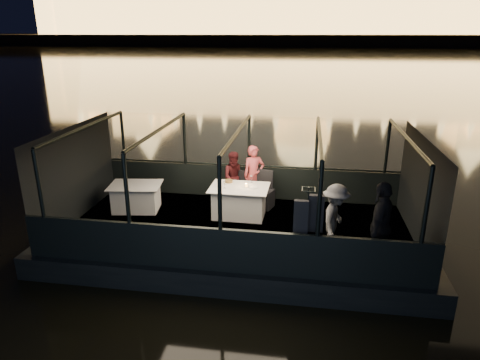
% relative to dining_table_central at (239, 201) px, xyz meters
% --- Properties ---
extents(river_water, '(500.00, 500.00, 0.00)m').
position_rel_dining_table_central_xyz_m(river_water, '(0.06, 79.33, -0.89)').
color(river_water, black).
rests_on(river_water, ground).
extents(boat_hull, '(8.60, 4.40, 1.00)m').
position_rel_dining_table_central_xyz_m(boat_hull, '(0.06, -0.67, -0.89)').
color(boat_hull, black).
rests_on(boat_hull, river_water).
extents(boat_deck, '(8.00, 4.00, 0.04)m').
position_rel_dining_table_central_xyz_m(boat_deck, '(0.06, -0.67, -0.41)').
color(boat_deck, black).
rests_on(boat_deck, boat_hull).
extents(gunwale_port, '(8.00, 0.08, 0.90)m').
position_rel_dining_table_central_xyz_m(gunwale_port, '(0.06, 1.33, 0.06)').
color(gunwale_port, black).
rests_on(gunwale_port, boat_deck).
extents(gunwale_starboard, '(8.00, 0.08, 0.90)m').
position_rel_dining_table_central_xyz_m(gunwale_starboard, '(0.06, -2.67, 0.06)').
color(gunwale_starboard, black).
rests_on(gunwale_starboard, boat_deck).
extents(cabin_glass_port, '(8.00, 0.02, 1.40)m').
position_rel_dining_table_central_xyz_m(cabin_glass_port, '(0.06, 1.33, 1.21)').
color(cabin_glass_port, '#99B2B2').
rests_on(cabin_glass_port, gunwale_port).
extents(cabin_glass_starboard, '(8.00, 0.02, 1.40)m').
position_rel_dining_table_central_xyz_m(cabin_glass_starboard, '(0.06, -2.67, 1.21)').
color(cabin_glass_starboard, '#99B2B2').
rests_on(cabin_glass_starboard, gunwale_starboard).
extents(cabin_roof_glass, '(8.00, 4.00, 0.02)m').
position_rel_dining_table_central_xyz_m(cabin_roof_glass, '(0.06, -0.67, 1.91)').
color(cabin_roof_glass, '#99B2B2').
rests_on(cabin_roof_glass, boat_deck).
extents(end_wall_fore, '(0.02, 4.00, 2.30)m').
position_rel_dining_table_central_xyz_m(end_wall_fore, '(-3.94, -0.67, 0.76)').
color(end_wall_fore, black).
rests_on(end_wall_fore, boat_deck).
extents(end_wall_aft, '(0.02, 4.00, 2.30)m').
position_rel_dining_table_central_xyz_m(end_wall_aft, '(4.06, -0.67, 0.76)').
color(end_wall_aft, black).
rests_on(end_wall_aft, boat_deck).
extents(canopy_ribs, '(8.00, 4.00, 2.30)m').
position_rel_dining_table_central_xyz_m(canopy_ribs, '(0.06, -0.67, 0.76)').
color(canopy_ribs, black).
rests_on(canopy_ribs, boat_deck).
extents(embankment, '(400.00, 140.00, 6.00)m').
position_rel_dining_table_central_xyz_m(embankment, '(0.06, 209.33, 0.11)').
color(embankment, '#423D33').
rests_on(embankment, ground).
extents(dining_table_central, '(1.46, 1.07, 0.77)m').
position_rel_dining_table_central_xyz_m(dining_table_central, '(0.00, 0.00, 0.00)').
color(dining_table_central, silver).
rests_on(dining_table_central, boat_deck).
extents(dining_table_aft, '(1.42, 1.12, 0.69)m').
position_rel_dining_table_central_xyz_m(dining_table_aft, '(-2.71, -0.03, 0.00)').
color(dining_table_aft, silver).
rests_on(dining_table_aft, boat_deck).
extents(chair_port_left, '(0.52, 0.52, 0.87)m').
position_rel_dining_table_central_xyz_m(chair_port_left, '(-0.12, 0.82, 0.06)').
color(chair_port_left, black).
rests_on(chair_port_left, boat_deck).
extents(chair_port_right, '(0.57, 0.57, 0.97)m').
position_rel_dining_table_central_xyz_m(chair_port_right, '(0.56, 0.64, 0.06)').
color(chair_port_right, black).
rests_on(chair_port_right, boat_deck).
extents(coat_stand, '(0.58, 0.51, 1.74)m').
position_rel_dining_table_central_xyz_m(coat_stand, '(1.67, -2.42, 0.51)').
color(coat_stand, black).
rests_on(coat_stand, boat_deck).
extents(person_woman_coral, '(0.68, 0.58, 1.58)m').
position_rel_dining_table_central_xyz_m(person_woman_coral, '(0.24, 0.95, 0.36)').
color(person_woman_coral, '#D04B4E').
rests_on(person_woman_coral, boat_deck).
extents(person_man_maroon, '(0.80, 0.69, 1.42)m').
position_rel_dining_table_central_xyz_m(person_man_maroon, '(-0.25, 0.85, 0.36)').
color(person_man_maroon, '#3C1014').
rests_on(person_man_maroon, boat_deck).
extents(passenger_stripe, '(0.77, 1.09, 1.52)m').
position_rel_dining_table_central_xyz_m(passenger_stripe, '(2.24, -1.60, 0.47)').
color(passenger_stripe, silver).
rests_on(passenger_stripe, boat_deck).
extents(passenger_dark, '(0.82, 1.15, 1.80)m').
position_rel_dining_table_central_xyz_m(passenger_dark, '(3.06, -2.07, 0.47)').
color(passenger_dark, black).
rests_on(passenger_dark, boat_deck).
extents(wine_bottle, '(0.09, 0.09, 0.31)m').
position_rel_dining_table_central_xyz_m(wine_bottle, '(-0.53, 0.04, 0.53)').
color(wine_bottle, '#143719').
rests_on(wine_bottle, dining_table_central).
extents(bread_basket, '(0.26, 0.26, 0.08)m').
position_rel_dining_table_central_xyz_m(bread_basket, '(-0.31, 0.27, 0.42)').
color(bread_basket, brown).
rests_on(bread_basket, dining_table_central).
extents(amber_candle, '(0.06, 0.06, 0.08)m').
position_rel_dining_table_central_xyz_m(amber_candle, '(0.17, 0.07, 0.42)').
color(amber_candle, '#FFA43F').
rests_on(amber_candle, dining_table_central).
extents(plate_near, '(0.23, 0.23, 0.01)m').
position_rel_dining_table_central_xyz_m(plate_near, '(0.34, 0.03, 0.39)').
color(plate_near, white).
rests_on(plate_near, dining_table_central).
extents(plate_far, '(0.30, 0.30, 0.02)m').
position_rel_dining_table_central_xyz_m(plate_far, '(-0.32, 0.24, 0.39)').
color(plate_far, white).
rests_on(plate_far, dining_table_central).
extents(wine_glass_white, '(0.08, 0.08, 0.18)m').
position_rel_dining_table_central_xyz_m(wine_glass_white, '(-0.35, -0.13, 0.48)').
color(wine_glass_white, white).
rests_on(wine_glass_white, dining_table_central).
extents(wine_glass_red, '(0.08, 0.08, 0.19)m').
position_rel_dining_table_central_xyz_m(wine_glass_red, '(0.25, 0.38, 0.48)').
color(wine_glass_red, white).
rests_on(wine_glass_red, dining_table_central).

